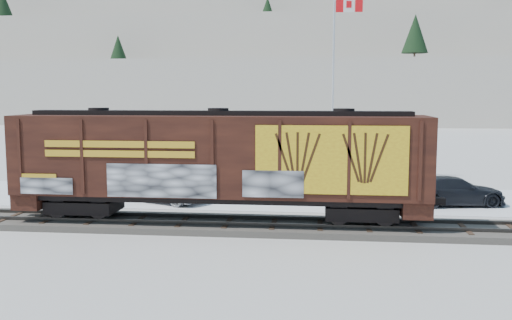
# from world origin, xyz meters

# --- Properties ---
(ground) EXTENTS (500.00, 500.00, 0.00)m
(ground) POSITION_xyz_m (0.00, 0.00, 0.00)
(ground) COLOR white
(ground) RESTS_ON ground
(rail_track) EXTENTS (50.00, 3.40, 0.43)m
(rail_track) POSITION_xyz_m (0.00, 0.00, 0.15)
(rail_track) COLOR #59544C
(rail_track) RESTS_ON ground
(parking_strip) EXTENTS (40.00, 8.00, 0.03)m
(parking_strip) POSITION_xyz_m (0.00, 7.50, 0.01)
(parking_strip) COLOR white
(parking_strip) RESTS_ON ground
(hillside) EXTENTS (360.00, 110.00, 93.00)m
(hillside) POSITION_xyz_m (-0.05, 139.79, 14.37)
(hillside) COLOR white
(hillside) RESTS_ON ground
(hopper_railcar) EXTENTS (17.82, 3.06, 4.71)m
(hopper_railcar) POSITION_xyz_m (-0.41, -0.01, 3.04)
(hopper_railcar) COLOR black
(hopper_railcar) RESTS_ON rail_track
(flagpole) EXTENTS (2.30, 0.90, 12.36)m
(flagpole) POSITION_xyz_m (4.89, 14.36, 4.63)
(flagpole) COLOR silver
(flagpole) RESTS_ON ground
(car_silver) EXTENTS (5.45, 3.89, 1.72)m
(car_silver) POSITION_xyz_m (-4.52, 5.51, 0.89)
(car_silver) COLOR silver
(car_silver) RESTS_ON parking_strip
(car_white) EXTENTS (4.99, 2.41, 1.58)m
(car_white) POSITION_xyz_m (1.77, 7.75, 0.82)
(car_white) COLOR silver
(car_white) RESTS_ON parking_strip
(car_dark) EXTENTS (5.51, 2.99, 1.52)m
(car_dark) POSITION_xyz_m (10.99, 6.23, 0.79)
(car_dark) COLOR black
(car_dark) RESTS_ON parking_strip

